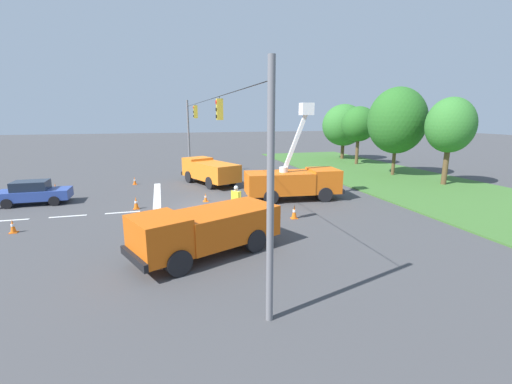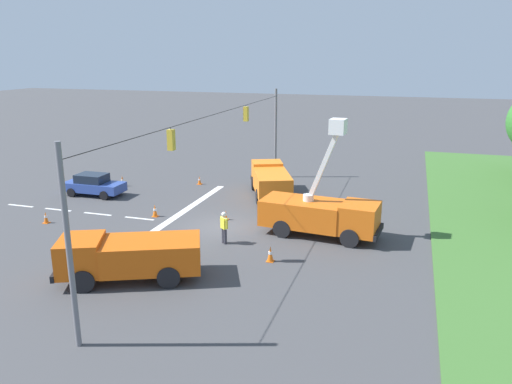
% 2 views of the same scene
% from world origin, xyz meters
% --- Properties ---
extents(ground_plane, '(200.00, 200.00, 0.00)m').
position_xyz_m(ground_plane, '(0.00, 0.00, 0.00)').
color(ground_plane, '#424244').
extents(lane_markings, '(17.60, 15.25, 0.01)m').
position_xyz_m(lane_markings, '(0.00, -4.65, 0.00)').
color(lane_markings, silver).
rests_on(lane_markings, ground).
extents(signal_gantry, '(26.20, 0.33, 7.20)m').
position_xyz_m(signal_gantry, '(-0.02, -0.00, 4.25)').
color(signal_gantry, slate).
rests_on(signal_gantry, ground).
extents(utility_truck_bucket_lift, '(3.04, 6.81, 6.57)m').
position_xyz_m(utility_truck_bucket_lift, '(-0.38, 6.05, 1.35)').
color(utility_truck_bucket_lift, orange).
rests_on(utility_truck_bucket_lift, ground).
extents(utility_truck_support_near, '(6.61, 4.52, 2.09)m').
position_xyz_m(utility_truck_support_near, '(-7.34, 1.18, 1.19)').
color(utility_truck_support_near, orange).
rests_on(utility_truck_support_near, ground).
extents(utility_truck_support_far, '(4.71, 6.72, 2.03)m').
position_xyz_m(utility_truck_support_far, '(7.76, -1.12, 1.16)').
color(utility_truck_support_far, '#D6560F').
rests_on(utility_truck_support_far, ground).
extents(sedan_blue, '(1.95, 4.31, 1.56)m').
position_xyz_m(sedan_blue, '(-3.72, -10.97, 0.79)').
color(sedan_blue, '#2D4799').
rests_on(sedan_blue, ground).
extents(road_worker, '(0.44, 0.53, 1.77)m').
position_xyz_m(road_worker, '(2.36, 1.37, 1.00)').
color(road_worker, '#383842').
rests_on(road_worker, ground).
extents(traffic_cone_foreground_left, '(0.36, 0.36, 0.67)m').
position_xyz_m(traffic_cone_foreground_left, '(-8.88, -5.00, 0.32)').
color(traffic_cone_foreground_left, orange).
rests_on(traffic_cone_foreground_left, ground).
extents(traffic_cone_foreground_right, '(0.36, 0.36, 0.82)m').
position_xyz_m(traffic_cone_foreground_right, '(-6.60, -10.44, 0.41)').
color(traffic_cone_foreground_right, orange).
rests_on(traffic_cone_foreground_right, ground).
extents(traffic_cone_mid_left, '(0.36, 0.36, 0.70)m').
position_xyz_m(traffic_cone_mid_left, '(2.44, -10.08, 0.34)').
color(traffic_cone_mid_left, orange).
rests_on(traffic_cone_mid_left, ground).
extents(traffic_cone_mid_right, '(0.36, 0.36, 0.59)m').
position_xyz_m(traffic_cone_mid_right, '(-1.36, 0.04, 0.28)').
color(traffic_cone_mid_right, orange).
rests_on(traffic_cone_mid_right, ground).
extents(traffic_cone_near_bucket, '(0.36, 0.36, 0.79)m').
position_xyz_m(traffic_cone_near_bucket, '(-0.63, -4.41, 0.39)').
color(traffic_cone_near_bucket, orange).
rests_on(traffic_cone_near_bucket, ground).
extents(traffic_cone_lane_edge_a, '(0.36, 0.36, 0.77)m').
position_xyz_m(traffic_cone_lane_edge_a, '(-2.71, 3.43, 0.38)').
color(traffic_cone_lane_edge_a, orange).
rests_on(traffic_cone_lane_edge_a, ground).
extents(traffic_cone_lane_edge_b, '(0.36, 0.36, 0.80)m').
position_xyz_m(traffic_cone_lane_edge_b, '(3.96, 4.39, 0.40)').
color(traffic_cone_lane_edge_b, orange).
rests_on(traffic_cone_lane_edge_b, ground).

